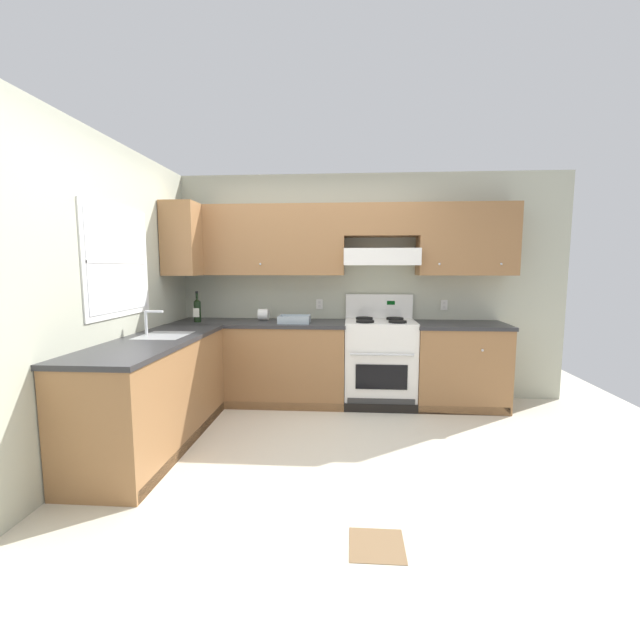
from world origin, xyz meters
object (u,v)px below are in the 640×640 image
at_px(bowl, 294,320).
at_px(stove, 380,361).
at_px(paper_towel_roll, 264,314).
at_px(wine_bottle, 197,310).

bearing_deg(bowl, stove, 6.45).
xyz_separation_m(stove, paper_towel_roll, (-1.31, 0.11, 0.50)).
bearing_deg(stove, bowl, -173.55).
xyz_separation_m(bowl, paper_towel_roll, (-0.38, 0.22, 0.04)).
bearing_deg(paper_towel_roll, wine_bottle, -163.54).
distance_m(stove, wine_bottle, 2.08).
xyz_separation_m(stove, bowl, (-0.93, -0.10, 0.46)).
relative_size(wine_bottle, paper_towel_roll, 2.59).
height_order(stove, paper_towel_roll, stove).
xyz_separation_m(wine_bottle, bowl, (1.07, -0.01, -0.11)).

